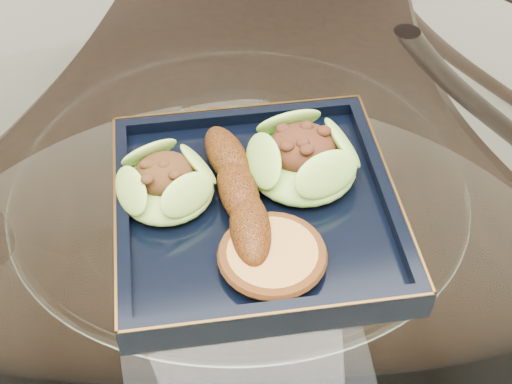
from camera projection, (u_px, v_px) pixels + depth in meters
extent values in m
cylinder|color=white|center=(240.00, 223.00, 0.71)|extent=(1.10, 1.10, 0.01)
torus|color=black|center=(240.00, 223.00, 0.71)|extent=(1.13, 1.13, 0.02)
cylinder|color=black|center=(372.00, 222.00, 1.22)|extent=(0.04, 0.04, 0.75)
cylinder|color=black|center=(37.00, 278.00, 1.13)|extent=(0.04, 0.04, 0.75)
cube|color=black|center=(248.00, 166.00, 1.25)|extent=(0.48, 0.48, 0.04)
cylinder|color=black|center=(150.00, 304.00, 1.31)|extent=(0.03, 0.03, 0.40)
cylinder|color=black|center=(325.00, 324.00, 1.28)|extent=(0.03, 0.03, 0.40)
cylinder|color=black|center=(186.00, 180.00, 1.53)|extent=(0.03, 0.03, 0.40)
cylinder|color=black|center=(336.00, 195.00, 1.50)|extent=(0.03, 0.03, 0.40)
cube|color=black|center=(256.00, 213.00, 0.70)|extent=(0.29, 0.29, 0.02)
ellipsoid|color=#5A912A|center=(166.00, 185.00, 0.69)|extent=(0.10, 0.10, 0.03)
ellipsoid|color=#5F932A|center=(303.00, 161.00, 0.71)|extent=(0.13, 0.13, 0.04)
ellipsoid|color=#612B0A|center=(238.00, 191.00, 0.68)|extent=(0.04, 0.18, 0.03)
cylinder|color=#C78442|center=(272.00, 257.00, 0.64)|extent=(0.11, 0.11, 0.02)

